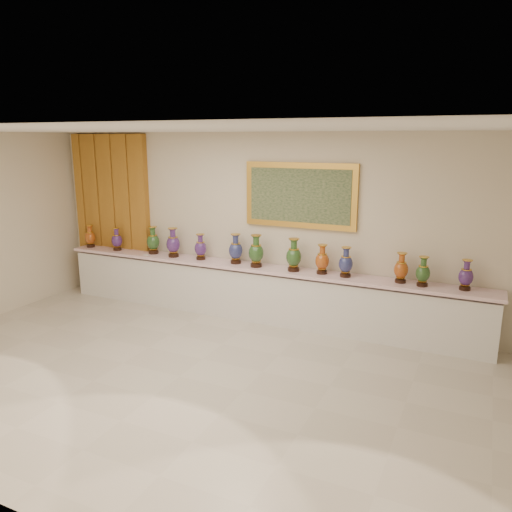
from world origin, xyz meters
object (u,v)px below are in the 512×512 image
(vase_0, at_px, (90,237))
(vase_1, at_px, (117,240))
(vase_2, at_px, (153,241))
(counter, at_px, (256,293))

(vase_0, height_order, vase_1, same)
(vase_0, distance_m, vase_2, 1.40)
(vase_0, relative_size, vase_1, 1.00)
(vase_2, bearing_deg, vase_1, -175.18)
(vase_0, bearing_deg, vase_1, -0.60)
(counter, bearing_deg, vase_2, 179.58)
(vase_0, distance_m, vase_1, 0.64)
(counter, distance_m, vase_2, 2.13)
(counter, relative_size, vase_0, 17.40)
(counter, height_order, vase_2, vase_2)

